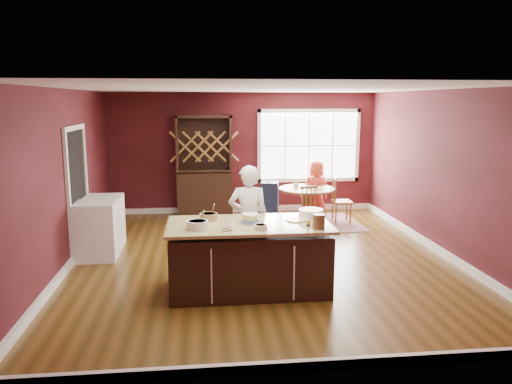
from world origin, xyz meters
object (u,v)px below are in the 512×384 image
Objects in this scene: kitchen_island at (249,258)px; seated_woman at (316,190)px; high_chair at (270,201)px; toddler at (268,183)px; chair_south at (312,210)px; hutch at (204,166)px; dryer at (104,222)px; chair_east at (342,200)px; baker at (249,219)px; chair_north at (312,194)px; dining_table at (307,198)px; washer at (97,230)px; layer_cake at (250,218)px.

kitchen_island is 4.38m from seated_woman.
high_chair is 3.41× the size of toddler.
seated_woman is 1.07m from toddler.
kitchen_island reaches higher than chair_south.
hutch reaches higher than dryer.
dryer is (-4.60, -1.32, -0.03)m from chair_east.
baker is 1.81× the size of high_chair.
chair_north is 1.04× the size of high_chair.
chair_east is at bearing 6.14° from high_chair.
dining_table is at bearing 46.62° from seated_woman.
seated_woman is (0.30, 0.47, 0.09)m from dining_table.
layer_cake is at bearing -34.32° from washer.
chair_east is (2.27, 3.54, -0.50)m from layer_cake.
seated_woman is 1.39× the size of dryer.
high_chair is 1.70m from hutch.
dining_table is at bearing 74.56° from chair_south.
baker is at bearing 86.33° from layer_cake.
hutch is (-0.57, 4.53, 0.12)m from layer_cake.
chair_north is 1.21m from toddler.
toddler is at bearing 108.87° from high_chair.
toddler reaches higher than kitchen_island.
high_chair is at bearing 161.69° from dining_table.
dryer is (-2.31, 2.25, 0.01)m from kitchen_island.
baker is at bearing -117.66° from dining_table.
high_chair is at bearing -97.68° from baker.
chair_east is 3.68× the size of toddler.
kitchen_island is 2.32× the size of washer.
dryer is at bearing -127.36° from hutch.
seated_woman is (1.83, 3.97, 0.19)m from kitchen_island.
chair_east is at bearing 4.99° from dining_table.
hutch is at bearing -21.30° from chair_north.
washer is (-1.76, -2.94, -0.64)m from hutch.
high_chair is at bearing 78.07° from kitchen_island.
chair_south is at bearing -41.82° from high_chair.
baker reaches higher than dryer.
layer_cake is (-0.04, -0.68, 0.18)m from baker.
kitchen_island is 2.81m from washer.
dining_table is 1.25× the size of washer.
chair_east reaches higher than high_chair.
washer is (-2.37, 0.91, -0.34)m from baker.
seated_woman is at bearing 65.39° from layer_cake.
hutch reaches higher than kitchen_island.
washer is at bearing -132.50° from high_chair.
kitchen_island reaches higher than dining_table.
chair_north is (1.81, 4.33, -0.52)m from layer_cake.
baker reaches higher than high_chair.
chair_south is 3.48× the size of toddler.
layer_cake is 3.16m from chair_south.
high_chair is at bearing 13.99° from chair_north.
kitchen_island is 2.38× the size of chair_south.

